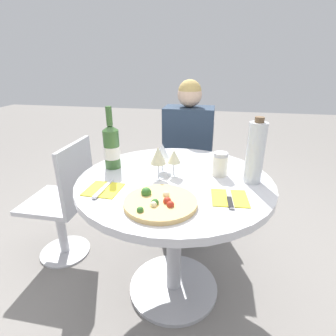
{
  "coord_description": "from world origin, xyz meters",
  "views": [
    {
      "loc": [
        0.18,
        -1.16,
        1.26
      ],
      "look_at": [
        -0.01,
        -0.11,
        0.82
      ],
      "focal_mm": 28.0,
      "sensor_mm": 36.0,
      "label": 1
    }
  ],
  "objects_px": {
    "dining_table": "(174,206)",
    "chair_empty_side": "(65,204)",
    "seated_diner": "(186,167)",
    "wine_bottle": "(112,147)",
    "chair_behind_diner": "(188,172)",
    "pizza_large": "(160,202)",
    "tall_carafe": "(255,153)"
  },
  "relations": [
    {
      "from": "seated_diner",
      "to": "wine_bottle",
      "type": "height_order",
      "value": "seated_diner"
    },
    {
      "from": "chair_empty_side",
      "to": "chair_behind_diner",
      "type": "bearing_deg",
      "value": -47.53
    },
    {
      "from": "dining_table",
      "to": "chair_empty_side",
      "type": "distance_m",
      "value": 0.79
    },
    {
      "from": "dining_table",
      "to": "chair_empty_side",
      "type": "relative_size",
      "value": 1.18
    },
    {
      "from": "seated_diner",
      "to": "pizza_large",
      "type": "distance_m",
      "value": 0.99
    },
    {
      "from": "seated_diner",
      "to": "pizza_large",
      "type": "bearing_deg",
      "value": 90.28
    },
    {
      "from": "pizza_large",
      "to": "tall_carafe",
      "type": "bearing_deg",
      "value": 37.48
    },
    {
      "from": "chair_empty_side",
      "to": "wine_bottle",
      "type": "bearing_deg",
      "value": -103.02
    },
    {
      "from": "wine_bottle",
      "to": "tall_carafe",
      "type": "height_order",
      "value": "wine_bottle"
    },
    {
      "from": "chair_behind_diner",
      "to": "seated_diner",
      "type": "bearing_deg",
      "value": 90.0
    },
    {
      "from": "seated_diner",
      "to": "pizza_large",
      "type": "height_order",
      "value": "seated_diner"
    },
    {
      "from": "tall_carafe",
      "to": "seated_diner",
      "type": "bearing_deg",
      "value": 120.27
    },
    {
      "from": "dining_table",
      "to": "wine_bottle",
      "type": "height_order",
      "value": "wine_bottle"
    },
    {
      "from": "chair_behind_diner",
      "to": "tall_carafe",
      "type": "distance_m",
      "value": 1.01
    },
    {
      "from": "dining_table",
      "to": "tall_carafe",
      "type": "distance_m",
      "value": 0.48
    },
    {
      "from": "seated_diner",
      "to": "dining_table",
      "type": "bearing_deg",
      "value": 91.79
    },
    {
      "from": "dining_table",
      "to": "chair_empty_side",
      "type": "height_order",
      "value": "chair_empty_side"
    },
    {
      "from": "chair_empty_side",
      "to": "wine_bottle",
      "type": "xyz_separation_m",
      "value": [
        0.4,
        -0.09,
        0.44
      ]
    },
    {
      "from": "chair_behind_diner",
      "to": "tall_carafe",
      "type": "height_order",
      "value": "tall_carafe"
    },
    {
      "from": "wine_bottle",
      "to": "tall_carafe",
      "type": "xyz_separation_m",
      "value": [
        0.72,
        -0.05,
        0.03
      ]
    },
    {
      "from": "pizza_large",
      "to": "wine_bottle",
      "type": "height_order",
      "value": "wine_bottle"
    },
    {
      "from": "dining_table",
      "to": "wine_bottle",
      "type": "relative_size",
      "value": 2.92
    },
    {
      "from": "seated_diner",
      "to": "tall_carafe",
      "type": "distance_m",
      "value": 0.85
    },
    {
      "from": "chair_behind_diner",
      "to": "wine_bottle",
      "type": "xyz_separation_m",
      "value": [
        -0.33,
        -0.76,
        0.44
      ]
    },
    {
      "from": "chair_empty_side",
      "to": "pizza_large",
      "type": "xyz_separation_m",
      "value": [
        0.73,
        -0.43,
        0.34
      ]
    },
    {
      "from": "seated_diner",
      "to": "tall_carafe",
      "type": "xyz_separation_m",
      "value": [
        0.39,
        -0.67,
        0.36
      ]
    },
    {
      "from": "pizza_large",
      "to": "seated_diner",
      "type": "bearing_deg",
      "value": 90.28
    },
    {
      "from": "chair_behind_diner",
      "to": "tall_carafe",
      "type": "bearing_deg",
      "value": 115.8
    },
    {
      "from": "chair_behind_diner",
      "to": "chair_empty_side",
      "type": "height_order",
      "value": "same"
    },
    {
      "from": "chair_behind_diner",
      "to": "tall_carafe",
      "type": "xyz_separation_m",
      "value": [
        0.39,
        -0.81,
        0.47
      ]
    },
    {
      "from": "dining_table",
      "to": "seated_diner",
      "type": "distance_m",
      "value": 0.7
    },
    {
      "from": "chair_empty_side",
      "to": "seated_diner",
      "type": "bearing_deg",
      "value": -54.06
    }
  ]
}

